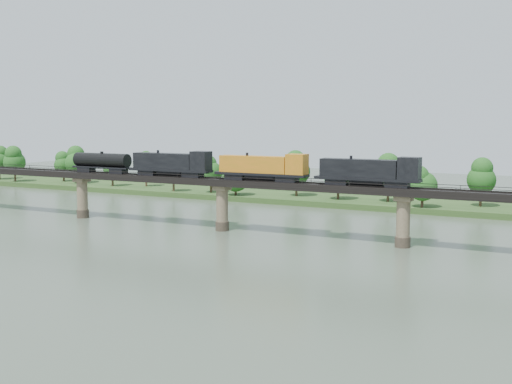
% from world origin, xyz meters
% --- Properties ---
extents(ground, '(400.00, 400.00, 0.00)m').
position_xyz_m(ground, '(0.00, 0.00, 0.00)').
color(ground, '#3C4A3A').
rests_on(ground, ground).
extents(far_bank, '(300.00, 24.00, 1.60)m').
position_xyz_m(far_bank, '(0.00, 85.00, 0.80)').
color(far_bank, '#28461C').
rests_on(far_bank, ground).
extents(bridge, '(236.00, 30.00, 11.50)m').
position_xyz_m(bridge, '(0.00, 30.00, 5.46)').
color(bridge, '#473A2D').
rests_on(bridge, ground).
extents(bridge_superstructure, '(220.00, 4.90, 0.75)m').
position_xyz_m(bridge_superstructure, '(0.00, 30.00, 11.79)').
color(bridge_superstructure, black).
rests_on(bridge_superstructure, bridge).
extents(far_treeline, '(289.06, 17.54, 13.60)m').
position_xyz_m(far_treeline, '(-8.21, 80.52, 8.83)').
color(far_treeline, '#382619').
rests_on(far_treeline, far_bank).
extents(freight_train, '(84.85, 3.31, 5.84)m').
position_xyz_m(freight_train, '(2.00, 30.00, 14.29)').
color(freight_train, black).
rests_on(freight_train, bridge).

